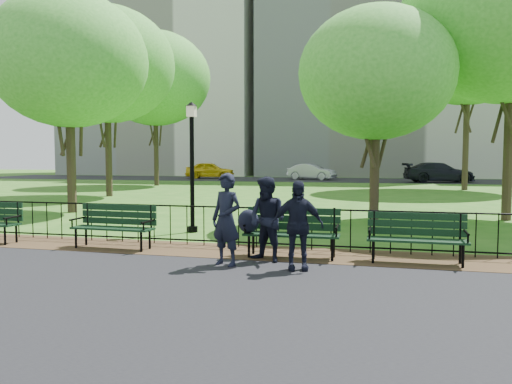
% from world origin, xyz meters
% --- Properties ---
extents(ground, '(120.00, 120.00, 0.00)m').
position_xyz_m(ground, '(0.00, 0.00, 0.00)').
color(ground, '#2A5D18').
extents(asphalt_path, '(60.00, 9.20, 0.01)m').
position_xyz_m(asphalt_path, '(0.00, -3.40, 0.01)').
color(asphalt_path, black).
rests_on(asphalt_path, ground).
extents(dirt_strip, '(60.00, 1.60, 0.01)m').
position_xyz_m(dirt_strip, '(0.00, 1.50, 0.01)').
color(dirt_strip, '#382517').
rests_on(dirt_strip, ground).
extents(far_street, '(70.00, 9.00, 0.01)m').
position_xyz_m(far_street, '(0.00, 35.00, 0.01)').
color(far_street, black).
rests_on(far_street, ground).
extents(iron_fence, '(24.06, 0.06, 1.00)m').
position_xyz_m(iron_fence, '(0.00, 2.00, 0.50)').
color(iron_fence, black).
rests_on(iron_fence, ground).
extents(apartment_west, '(22.00, 15.00, 26.00)m').
position_xyz_m(apartment_west, '(-22.00, 48.00, 13.00)').
color(apartment_west, silver).
rests_on(apartment_west, ground).
extents(apartment_mid, '(24.00, 15.00, 30.00)m').
position_xyz_m(apartment_mid, '(2.00, 48.00, 15.00)').
color(apartment_mid, beige).
rests_on(apartment_mid, ground).
extents(park_bench_main, '(1.98, 0.61, 1.05)m').
position_xyz_m(park_bench_main, '(0.36, 1.14, 0.65)').
color(park_bench_main, black).
rests_on(park_bench_main, ground).
extents(park_bench_left_a, '(1.83, 0.63, 1.02)m').
position_xyz_m(park_bench_left_a, '(-3.16, 1.26, 0.59)').
color(park_bench_left_a, black).
rests_on(park_bench_left_a, ground).
extents(park_bench_right_a, '(1.79, 0.58, 1.01)m').
position_xyz_m(park_bench_right_a, '(3.05, 1.24, 0.58)').
color(park_bench_right_a, black).
rests_on(park_bench_right_a, ground).
extents(lamppost, '(0.31, 0.31, 3.40)m').
position_xyz_m(lamppost, '(-2.40, 3.87, 1.85)').
color(lamppost, black).
rests_on(lamppost, ground).
extents(tree_near_w, '(5.54, 5.54, 7.72)m').
position_xyz_m(tree_near_w, '(-8.31, 7.30, 5.36)').
color(tree_near_w, '#2D2116').
rests_on(tree_near_w, ground).
extents(tree_near_e, '(4.54, 4.54, 6.33)m').
position_xyz_m(tree_near_e, '(2.22, 6.76, 4.39)').
color(tree_near_e, '#2D2116').
rests_on(tree_near_e, ground).
extents(tree_mid_w, '(6.76, 6.76, 9.42)m').
position_xyz_m(tree_mid_w, '(-10.90, 14.26, 6.54)').
color(tree_mid_w, '#2D2116').
rests_on(tree_mid_w, ground).
extents(tree_far_e, '(9.34, 9.34, 13.02)m').
position_xyz_m(tree_far_e, '(7.34, 23.71, 9.04)').
color(tree_far_e, '#2D2116').
rests_on(tree_far_e, ground).
extents(tree_far_w, '(7.60, 7.60, 10.59)m').
position_xyz_m(tree_far_w, '(-12.73, 23.66, 7.36)').
color(tree_far_w, '#2D2116').
rests_on(tree_far_w, ground).
extents(person_left, '(0.71, 0.60, 1.67)m').
position_xyz_m(person_left, '(-0.31, 0.19, 0.85)').
color(person_left, black).
rests_on(person_left, asphalt_path).
extents(person_mid, '(0.87, 0.69, 1.60)m').
position_xyz_m(person_mid, '(0.34, 0.69, 0.81)').
color(person_mid, black).
rests_on(person_mid, asphalt_path).
extents(person_right, '(0.97, 0.57, 1.56)m').
position_xyz_m(person_right, '(0.99, 0.14, 0.79)').
color(person_right, black).
rests_on(person_right, asphalt_path).
extents(taxi, '(4.73, 2.70, 1.52)m').
position_xyz_m(taxi, '(-12.85, 35.29, 0.77)').
color(taxi, yellow).
rests_on(taxi, far_street).
extents(sedan_silver, '(4.42, 2.48, 1.38)m').
position_xyz_m(sedan_silver, '(-3.39, 34.96, 0.70)').
color(sedan_silver, '#9CA0A4').
rests_on(sedan_silver, far_street).
extents(sedan_dark, '(5.70, 3.31, 1.55)m').
position_xyz_m(sedan_dark, '(6.87, 32.79, 0.79)').
color(sedan_dark, black).
rests_on(sedan_dark, far_street).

